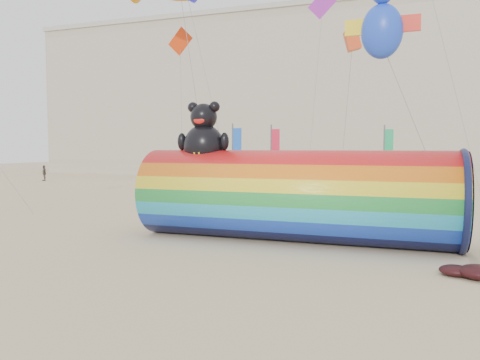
% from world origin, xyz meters
% --- Properties ---
extents(ground, '(160.00, 160.00, 0.00)m').
position_xyz_m(ground, '(0.00, 0.00, 0.00)').
color(ground, '#CCB58C').
rests_on(ground, ground).
extents(hotel_building, '(60.40, 15.40, 20.60)m').
position_xyz_m(hotel_building, '(-12.00, 45.95, 10.31)').
color(hotel_building, '#B7AD99').
rests_on(hotel_building, ground).
extents(windsock_assembly, '(12.24, 3.73, 5.64)m').
position_xyz_m(windsock_assembly, '(2.47, 2.28, 1.87)').
color(windsock_assembly, red).
rests_on(windsock_assembly, ground).
extents(festival_banners, '(9.71, 5.32, 5.20)m').
position_xyz_m(festival_banners, '(-0.07, 15.07, 2.64)').
color(festival_banners, '#59595E').
rests_on(festival_banners, ground).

